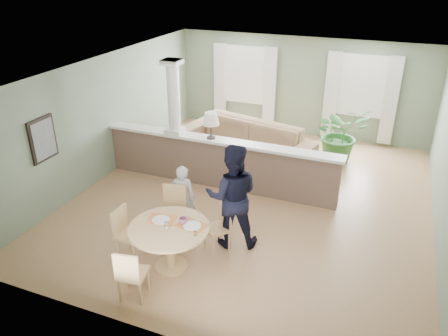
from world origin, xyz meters
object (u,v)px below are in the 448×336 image
at_px(sofa, 244,144).
at_px(chair_far_boy, 174,209).
at_px(man_person, 232,196).
at_px(houseplant, 340,134).
at_px(chair_far_man, 220,225).
at_px(child_person, 183,198).
at_px(dining_table, 170,235).
at_px(chair_near, 130,273).
at_px(chair_side, 126,231).

relative_size(sofa, chair_far_boy, 3.47).
xyz_separation_m(sofa, man_person, (0.94, -3.25, 0.45)).
height_order(houseplant, chair_far_man, houseplant).
distance_m(chair_far_boy, child_person, 0.30).
bearing_deg(chair_far_boy, chair_far_man, -18.95).
height_order(dining_table, chair_far_boy, chair_far_boy).
bearing_deg(dining_table, child_person, 106.36).
height_order(houseplant, chair_far_boy, houseplant).
height_order(chair_far_man, chair_near, chair_near).
bearing_deg(chair_side, man_person, -53.26).
bearing_deg(chair_near, chair_far_boy, -93.58).
height_order(chair_far_boy, man_person, man_person).
xyz_separation_m(sofa, chair_far_man, (0.80, -3.47, -0.02)).
relative_size(chair_far_boy, chair_side, 1.07).
relative_size(chair_far_boy, chair_far_man, 1.14).
xyz_separation_m(dining_table, chair_far_man, (0.54, 0.78, -0.15)).
bearing_deg(chair_near, chair_side, -63.97).
distance_m(chair_near, child_person, 2.01).
distance_m(chair_far_man, chair_near, 1.81).
xyz_separation_m(houseplant, chair_side, (-2.70, -5.22, -0.21)).
xyz_separation_m(sofa, child_person, (-0.06, -3.13, 0.15)).
distance_m(chair_far_boy, chair_far_man, 0.92).
bearing_deg(sofa, dining_table, -73.33).
relative_size(sofa, chair_near, 3.81).
relative_size(chair_far_man, chair_side, 0.94).
bearing_deg(child_person, chair_near, 84.03).
bearing_deg(houseplant, chair_far_boy, -117.30).
xyz_separation_m(houseplant, child_person, (-2.20, -4.10, -0.07)).
relative_size(houseplant, chair_near, 1.61).
relative_size(houseplant, chair_side, 1.56).
xyz_separation_m(chair_far_boy, man_person, (1.05, 0.15, 0.41)).
xyz_separation_m(sofa, chair_far_boy, (-0.11, -3.41, 0.04)).
distance_m(dining_table, chair_far_boy, 0.93).
height_order(houseplant, chair_near, houseplant).
xyz_separation_m(sofa, chair_near, (0.09, -5.13, -0.00)).
xyz_separation_m(sofa, chair_side, (-0.55, -4.26, 0.01)).
xyz_separation_m(chair_side, man_person, (1.49, 1.01, 0.44)).
xyz_separation_m(houseplant, chair_far_man, (-1.34, -4.43, -0.24)).
distance_m(houseplant, chair_side, 5.88).
height_order(sofa, dining_table, sofa).
bearing_deg(sofa, chair_near, -75.92).
relative_size(chair_near, man_person, 0.47).
distance_m(chair_far_boy, chair_side, 0.96).
distance_m(chair_side, child_person, 1.23).
height_order(child_person, man_person, man_person).
relative_size(chair_near, chair_side, 0.97).
relative_size(chair_far_man, man_person, 0.45).
bearing_deg(chair_near, chair_far_man, -123.52).
relative_size(chair_far_boy, child_person, 0.76).
bearing_deg(chair_near, man_person, -124.51).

